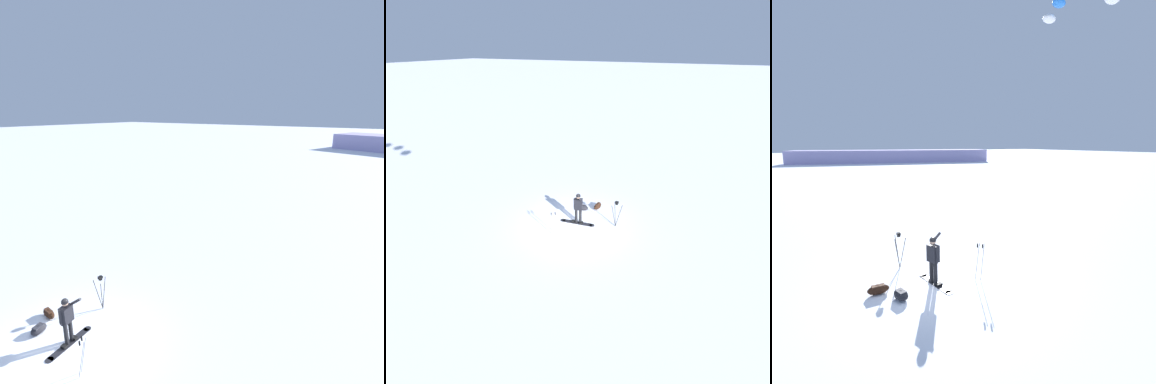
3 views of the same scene
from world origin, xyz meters
TOP-DOWN VIEW (x-y plane):
  - ground_plane at (0.00, 0.00)m, footprint 300.00×300.00m
  - snowboarder at (-0.20, 0.11)m, footprint 0.64×0.59m
  - snowboard at (-0.16, 0.08)m, footprint 0.48×1.84m
  - gear_bag_large at (-2.02, 0.46)m, footprint 0.72×0.34m
  - camera_tripod at (-0.76, 1.96)m, footprint 0.47×0.48m
  - gear_bag_small at (-1.51, -0.23)m, footprint 0.49×0.66m
  - ski_poles at (1.35, -0.45)m, footprint 0.38×0.29m

SIDE VIEW (x-z plane):
  - ground_plane at x=0.00m, z-range 0.00..0.00m
  - snowboard at x=-0.16m, z-range -0.03..0.07m
  - gear_bag_small at x=-1.51m, z-range 0.01..0.30m
  - gear_bag_large at x=-2.02m, z-range 0.01..0.32m
  - ski_poles at x=1.35m, z-range 0.21..1.50m
  - camera_tripod at x=-0.76m, z-range 0.30..1.73m
  - snowboarder at x=-0.20m, z-range 0.17..1.89m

